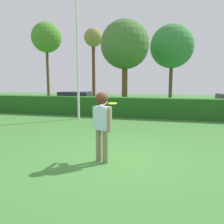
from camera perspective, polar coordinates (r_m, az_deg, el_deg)
The scene contains 10 objects.
ground_plane at distance 6.12m, azimuth 0.31°, elevation -11.74°, with size 60.00×60.00×0.00m, color #3E7933.
person at distance 5.67m, azimuth -2.49°, elevation -1.72°, with size 0.55×0.80×1.77m.
frisbee at distance 6.10m, azimuth 0.16°, elevation 2.15°, with size 0.24×0.24×0.03m.
lamppost at distance 12.52m, azimuth -8.58°, elevation 16.23°, with size 0.24×0.24×7.16m.
hedge_row at distance 13.02m, azimuth 8.24°, elevation 1.09°, with size 28.49×0.90×1.10m, color #20591B.
parked_car_silver at distance 17.43m, azimuth -9.15°, elevation 3.19°, with size 4.31×2.04×1.25m.
willow_tree at distance 24.17m, azimuth -15.96°, elevation 17.28°, with size 2.88×2.88×7.66m.
oak_tree at distance 20.30m, azimuth 14.64°, elevation 15.46°, with size 3.58×3.58×6.66m.
maple_tree at distance 17.85m, azimuth 3.23°, elevation 16.29°, with size 3.65×3.65×6.56m.
bare_elm_tree at distance 24.23m, azimuth -4.66°, elevation 17.25°, with size 1.85×1.85×7.30m.
Camera 1 is at (1.42, -5.59, 2.04)m, focal length 36.81 mm.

